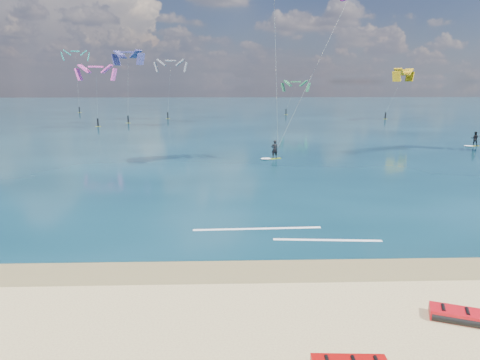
# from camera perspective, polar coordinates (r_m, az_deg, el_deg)

# --- Properties ---
(ground) EXTENTS (320.00, 320.00, 0.00)m
(ground) POSITION_cam_1_polar(r_m,az_deg,el_deg) (54.21, -1.04, 4.76)
(ground) COLOR tan
(ground) RESTS_ON ground
(wet_sand_strip) EXTENTS (320.00, 2.40, 0.01)m
(wet_sand_strip) POSITION_cam_1_polar(r_m,az_deg,el_deg) (18.38, 0.62, -11.97)
(wet_sand_strip) COLOR olive
(wet_sand_strip) RESTS_ON ground
(sea) EXTENTS (320.00, 200.00, 0.04)m
(sea) POSITION_cam_1_polar(r_m,az_deg,el_deg) (117.91, -1.48, 9.22)
(sea) COLOR #082430
(sea) RESTS_ON ground
(packed_kite_mid) EXTENTS (2.53, 1.87, 0.40)m
(packed_kite_mid) POSITION_cam_1_polar(r_m,az_deg,el_deg) (16.72, 27.58, -16.26)
(packed_kite_mid) COLOR red
(packed_kite_mid) RESTS_ON ground
(kitesurfer_main) EXTENTS (9.77, 8.38, 18.84)m
(kitesurfer_main) POSITION_cam_1_polar(r_m,az_deg,el_deg) (40.74, 7.16, 15.76)
(kitesurfer_main) COLOR #C2ED1B
(kitesurfer_main) RESTS_ON sea
(shoreline_foam) EXTENTS (9.53, 2.36, 0.01)m
(shoreline_foam) POSITION_cam_1_polar(r_m,az_deg,el_deg) (22.55, 6.25, -7.10)
(shoreline_foam) COLOR white
(shoreline_foam) RESTS_ON ground
(distant_kites) EXTENTS (76.88, 37.83, 14.79)m
(distant_kites) POSITION_cam_1_polar(r_m,az_deg,el_deg) (89.43, -7.93, 11.63)
(distant_kites) COLOR #F247B1
(distant_kites) RESTS_ON ground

